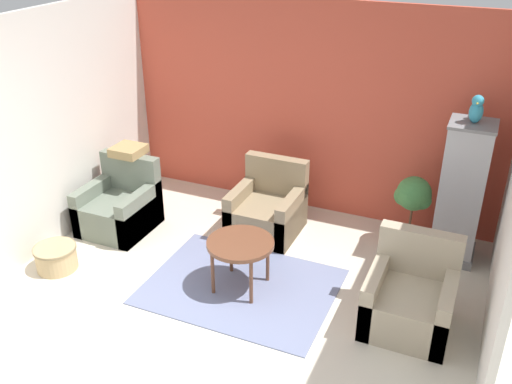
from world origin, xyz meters
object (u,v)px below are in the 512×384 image
(birdcage, at_px, (461,194))
(armchair_middle, at_px, (267,211))
(wicker_basket, at_px, (56,257))
(parrot, at_px, (476,110))
(armchair_right, at_px, (410,299))
(potted_plant, at_px, (413,199))
(armchair_left, at_px, (120,207))
(coffee_table, at_px, (240,246))

(birdcage, bearing_deg, armchair_middle, -171.54)
(birdcage, xyz_separation_m, wicker_basket, (-3.73, -1.89, -0.61))
(birdcage, bearing_deg, parrot, 90.00)
(armchair_right, bearing_deg, wicker_basket, -170.60)
(armchair_right, distance_m, parrot, 1.92)
(potted_plant, bearing_deg, armchair_middle, -166.63)
(armchair_left, bearing_deg, parrot, 14.24)
(armchair_middle, height_order, potted_plant, armchair_middle)
(armchair_right, xyz_separation_m, birdcage, (0.23, 1.31, 0.49))
(coffee_table, xyz_separation_m, birdcage, (1.83, 1.42, 0.28))
(coffee_table, bearing_deg, wicker_basket, -166.10)
(armchair_right, xyz_separation_m, wicker_basket, (-3.50, -0.58, -0.13))
(parrot, distance_m, wicker_basket, 4.44)
(armchair_middle, relative_size, birdcage, 0.54)
(armchair_left, xyz_separation_m, birdcage, (3.61, 0.91, 0.49))
(coffee_table, relative_size, potted_plant, 0.80)
(birdcage, height_order, potted_plant, birdcage)
(potted_plant, xyz_separation_m, wicker_basket, (-3.25, -1.95, -0.42))
(coffee_table, relative_size, armchair_middle, 0.79)
(wicker_basket, bearing_deg, coffee_table, 13.90)
(coffee_table, distance_m, potted_plant, 2.02)
(armchair_right, bearing_deg, birdcage, 80.23)
(birdcage, distance_m, parrot, 0.90)
(armchair_left, xyz_separation_m, armchair_right, (3.39, -0.39, 0.00))
(coffee_table, relative_size, birdcage, 0.43)
(armchair_left, bearing_deg, armchair_right, -6.63)
(birdcage, height_order, wicker_basket, birdcage)
(armchair_left, distance_m, birdcage, 3.76)
(birdcage, distance_m, wicker_basket, 4.22)
(coffee_table, relative_size, armchair_right, 0.79)
(armchair_left, distance_m, armchair_middle, 1.71)
(coffee_table, xyz_separation_m, potted_plant, (1.36, 1.49, 0.08))
(potted_plant, distance_m, wicker_basket, 3.82)
(coffee_table, height_order, armchair_middle, armchair_middle)
(armchair_right, bearing_deg, armchair_middle, 150.64)
(armchair_middle, bearing_deg, coffee_table, -80.71)
(armchair_left, height_order, parrot, parrot)
(armchair_right, distance_m, armchair_middle, 2.06)
(armchair_right, relative_size, armchair_middle, 1.00)
(coffee_table, height_order, armchair_left, armchair_left)
(birdcage, height_order, parrot, parrot)
(coffee_table, height_order, wicker_basket, coffee_table)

